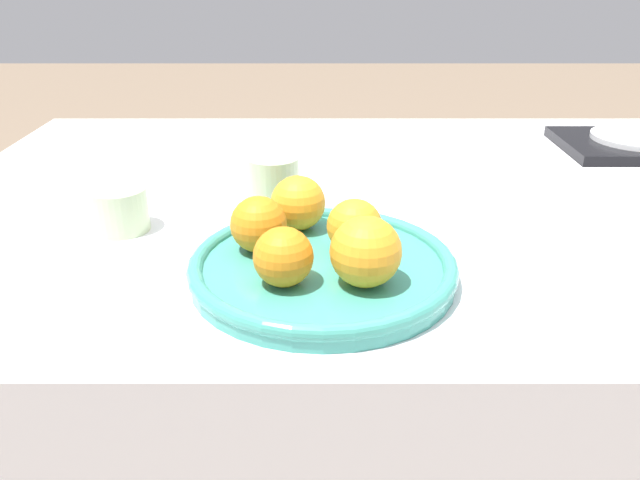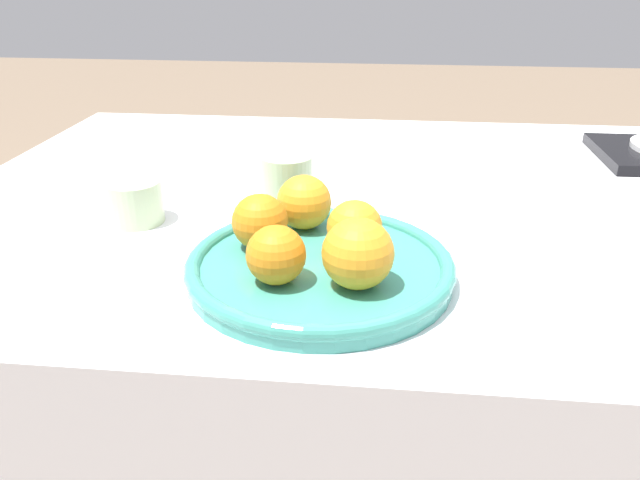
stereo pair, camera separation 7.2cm
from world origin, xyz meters
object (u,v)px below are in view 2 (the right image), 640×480
Objects in this scene: fruit_platter at (320,267)px; orange_0 at (276,255)px; orange_3 at (358,254)px; napkin at (447,132)px; cup_1 at (135,202)px; cup_0 at (287,183)px; orange_4 at (304,202)px; orange_1 at (355,228)px; orange_2 at (260,222)px.

orange_0 reaches higher than fruit_platter.
napkin is (0.16, 0.72, -0.06)m from orange_3.
fruit_platter is at bearing 132.40° from orange_3.
cup_1 is (-0.28, 0.14, 0.02)m from fruit_platter.
cup_0 is 0.59× the size of napkin.
cup_0 is at bearing 110.15° from orange_4.
orange_4 is 0.25m from cup_1.
cup_1 is (-0.32, 0.11, -0.02)m from orange_1.
orange_0 is at bearing -130.11° from fruit_platter.
orange_3 is 0.55× the size of napkin.
orange_4 is at bearing 117.05° from orange_3.
orange_1 reaches higher than cup_1.
orange_1 is 0.85× the size of cup_1.
cup_1 is (-0.20, 0.11, -0.02)m from orange_2.
cup_0 is at bearing 114.26° from orange_3.
cup_0 is at bearing -120.79° from napkin.
orange_2 is 0.23m from cup_1.
orange_0 is at bearing -179.80° from orange_3.
cup_0 reaches higher than cup_1.
orange_4 reaches higher than napkin.
orange_1 is 0.08m from orange_3.
orange_1 reaches higher than fruit_platter.
napkin is (0.16, 0.64, -0.05)m from orange_1.
cup_0 is at bearing 96.32° from orange_0.
orange_4 is 0.12m from cup_0.
orange_3 is 0.94× the size of cup_0.
orange_3 reaches higher than cup_0.
orange_2 is at bearing 111.85° from orange_0.
orange_0 reaches higher than cup_0.
fruit_platter is 3.78× the size of cup_0.
cup_1 is (-0.21, -0.07, -0.01)m from cup_0.
orange_2 reaches higher than napkin.
orange_2 is (-0.08, 0.03, 0.04)m from fruit_platter.
orange_0 is 0.15m from orange_4.
fruit_platter is 0.70m from napkin.
cup_0 is at bearing 121.39° from orange_1.
fruit_platter is at bearing -24.41° from orange_2.
orange_4 reaches higher than orange_1.
orange_0 is at bearing -83.68° from cup_0.
orange_4 is (0.05, 0.07, 0.00)m from orange_2.
orange_4 is 0.62m from napkin.
orange_2 reaches higher than cup_1.
fruit_platter is at bearing -72.73° from orange_4.
napkin is (0.28, 0.63, -0.05)m from orange_2.
cup_1 reaches higher than fruit_platter.
napkin is at bearing 71.27° from orange_0.
orange_3 reaches higher than orange_0.
fruit_platter is 4.60× the size of orange_2.
orange_1 is 0.66m from napkin.
cup_1 is 0.55× the size of napkin.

